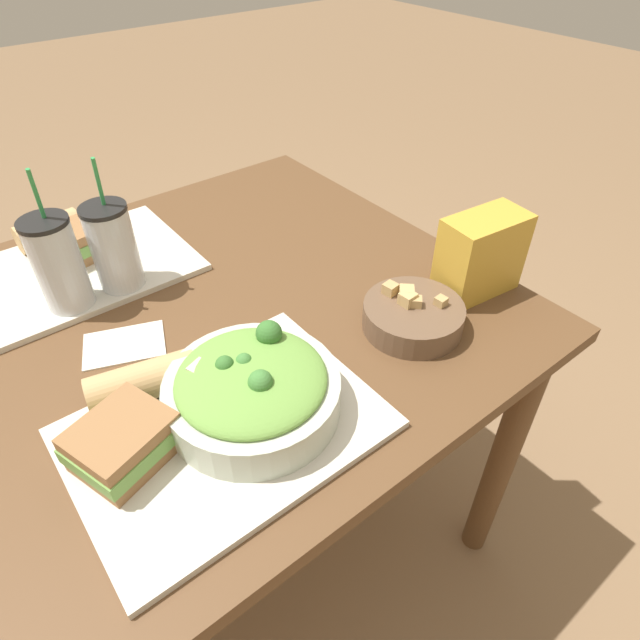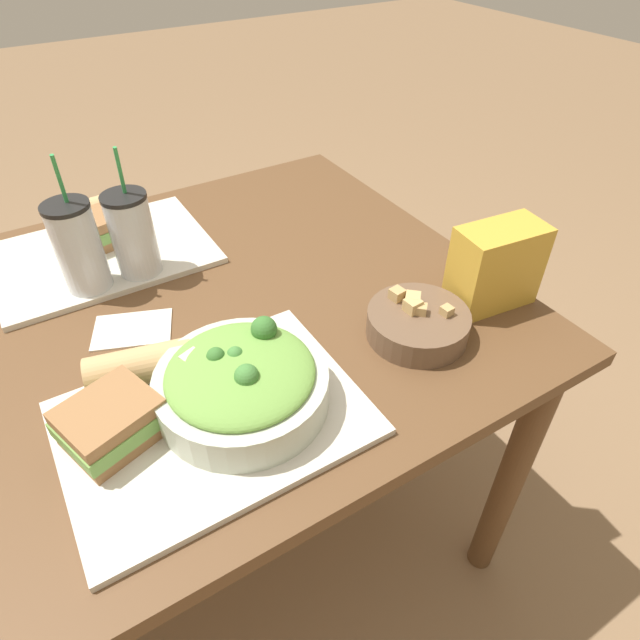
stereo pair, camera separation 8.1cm
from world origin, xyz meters
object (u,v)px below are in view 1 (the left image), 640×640
at_px(salad_bowl, 252,389).
at_px(soup_bowl, 413,315).
at_px(baguette_far, 50,230).
at_px(drink_cup_dark, 59,266).
at_px(baguette_near, 145,381).
at_px(sandwich_near, 123,442).
at_px(chip_bag, 481,255).
at_px(napkin_folded, 124,345).
at_px(sandwich_far, 71,245).
at_px(drink_cup_red, 114,249).

relative_size(salad_bowl, soup_bowl, 1.44).
bearing_deg(baguette_far, drink_cup_dark, 165.73).
bearing_deg(baguette_near, sandwich_near, 154.53).
xyz_separation_m(soup_bowl, baguette_far, (-0.41, 0.66, 0.01)).
bearing_deg(drink_cup_dark, salad_bowl, -73.31).
xyz_separation_m(soup_bowl, chip_bag, (0.18, 0.01, 0.05)).
height_order(sandwich_near, napkin_folded, sandwich_near).
relative_size(salad_bowl, chip_bag, 1.54).
xyz_separation_m(chip_bag, napkin_folded, (-0.60, 0.26, -0.08)).
bearing_deg(baguette_near, sandwich_far, 7.70).
xyz_separation_m(baguette_far, napkin_folded, (-0.01, -0.39, -0.04)).
xyz_separation_m(salad_bowl, baguette_far, (-0.09, 0.65, -0.01)).
bearing_deg(chip_bag, drink_cup_dark, 152.74).
relative_size(sandwich_far, drink_cup_red, 0.58).
distance_m(sandwich_near, baguette_near, 0.11).
bearing_deg(soup_bowl, drink_cup_dark, 136.87).
distance_m(soup_bowl, baguette_near, 0.46).
distance_m(sandwich_far, napkin_folded, 0.31).
height_order(salad_bowl, napkin_folded, salad_bowl).
height_order(salad_bowl, baguette_far, salad_bowl).
bearing_deg(napkin_folded, baguette_near, -96.84).
bearing_deg(soup_bowl, sandwich_far, 124.81).
height_order(drink_cup_dark, napkin_folded, drink_cup_dark).
relative_size(soup_bowl, sandwich_far, 1.19).
height_order(baguette_near, chip_bag, chip_bag).
relative_size(sandwich_near, napkin_folded, 0.97).
bearing_deg(baguette_far, salad_bowl, -177.16).
xyz_separation_m(drink_cup_dark, napkin_folded, (0.03, -0.15, -0.09)).
bearing_deg(drink_cup_dark, baguette_near, -87.26).
distance_m(sandwich_near, baguette_far, 0.63).
bearing_deg(soup_bowl, napkin_folded, 147.43).
distance_m(sandwich_far, drink_cup_dark, 0.16).
bearing_deg(chip_bag, salad_bowl, -173.50).
relative_size(baguette_near, napkin_folded, 1.06).
bearing_deg(baguette_far, baguette_near, 172.61).
bearing_deg(salad_bowl, sandwich_far, 97.05).
height_order(baguette_near, drink_cup_dark, drink_cup_dark).
height_order(baguette_near, napkin_folded, baguette_near).
relative_size(sandwich_near, drink_cup_red, 0.60).
xyz_separation_m(sandwich_far, chip_bag, (0.57, -0.57, 0.03)).
distance_m(drink_cup_dark, drink_cup_red, 0.10).
xyz_separation_m(sandwich_near, sandwich_far, (0.11, 0.53, -0.00)).
bearing_deg(sandwich_far, chip_bag, -56.14).
height_order(soup_bowl, drink_cup_red, drink_cup_red).
relative_size(soup_bowl, baguette_near, 1.05).
bearing_deg(sandwich_far, salad_bowl, -94.44).
xyz_separation_m(salad_bowl, napkin_folded, (-0.09, 0.26, -0.05)).
bearing_deg(baguette_near, soup_bowl, -93.03).
height_order(drink_cup_dark, drink_cup_red, drink_cup_dark).
bearing_deg(chip_bag, baguette_near, 175.27).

